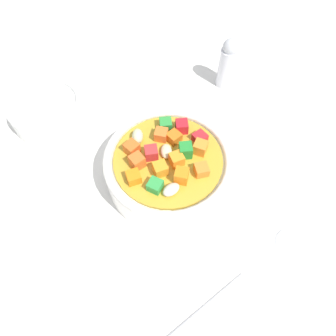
# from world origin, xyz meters

# --- Properties ---
(ground_plane) EXTENTS (1.40, 1.40, 0.02)m
(ground_plane) POSITION_xyz_m (0.00, 0.00, -0.01)
(ground_plane) COLOR silver
(soup_bowl_main) EXTENTS (0.16, 0.16, 0.07)m
(soup_bowl_main) POSITION_xyz_m (0.00, -0.00, 0.03)
(soup_bowl_main) COLOR white
(soup_bowl_main) RESTS_ON ground_plane
(spoon) EXTENTS (0.22, 0.10, 0.01)m
(spoon) POSITION_xyz_m (-0.05, 0.14, 0.00)
(spoon) COLOR silver
(spoon) RESTS_ON ground_plane
(side_bowl_small) EXTENTS (0.11, 0.11, 0.04)m
(side_bowl_small) POSITION_xyz_m (0.14, -0.15, 0.02)
(side_bowl_small) COLOR white
(side_bowl_small) RESTS_ON ground_plane
(pepper_shaker) EXTENTS (0.03, 0.03, 0.08)m
(pepper_shaker) POSITION_xyz_m (-0.14, -0.15, 0.04)
(pepper_shaker) COLOR silver
(pepper_shaker) RESTS_ON ground_plane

